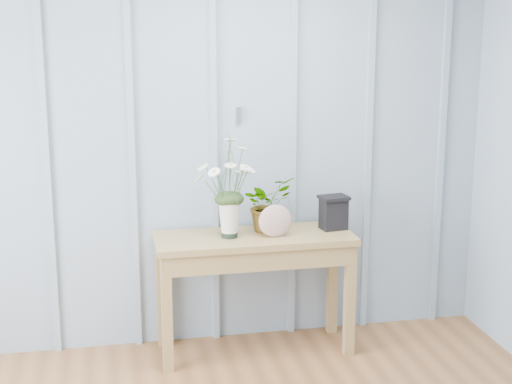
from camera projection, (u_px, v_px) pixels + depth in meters
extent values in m
cube|color=#8EA2B6|center=(173.00, 149.00, 4.77)|extent=(4.00, 0.01, 2.50)
cube|color=silver|center=(239.00, 115.00, 4.79)|extent=(0.03, 0.01, 0.10)
cube|color=#889CAE|center=(46.00, 154.00, 4.61)|extent=(0.04, 0.03, 2.50)
cube|color=#889CAE|center=(132.00, 151.00, 4.71)|extent=(0.04, 0.03, 2.50)
cube|color=#889CAE|center=(214.00, 148.00, 4.81)|extent=(0.04, 0.03, 2.50)
cube|color=#889CAE|center=(293.00, 145.00, 4.91)|extent=(0.04, 0.03, 2.50)
cube|color=#889CAE|center=(369.00, 142.00, 5.00)|extent=(0.04, 0.03, 2.50)
cube|color=#889CAE|center=(442.00, 140.00, 5.10)|extent=(0.04, 0.03, 2.50)
cube|color=olive|center=(254.00, 238.00, 4.74)|extent=(1.20, 0.45, 0.04)
cube|color=olive|center=(254.00, 251.00, 4.76)|extent=(1.13, 0.42, 0.12)
cube|color=olive|center=(167.00, 314.00, 4.55)|extent=(0.06, 0.06, 0.71)
cube|color=olive|center=(350.00, 300.00, 4.76)|extent=(0.06, 0.06, 0.71)
cube|color=olive|center=(162.00, 293.00, 4.89)|extent=(0.06, 0.06, 0.71)
cube|color=olive|center=(332.00, 281.00, 5.11)|extent=(0.06, 0.06, 0.71)
cylinder|color=black|center=(230.00, 232.00, 4.69)|extent=(0.10, 0.10, 0.06)
cone|color=silver|center=(229.00, 217.00, 4.67)|extent=(0.17, 0.17, 0.23)
ellipsoid|color=#1F3515|center=(229.00, 199.00, 4.64)|extent=(0.18, 0.15, 0.09)
imported|color=#1F3515|center=(267.00, 204.00, 4.80)|extent=(0.39, 0.38, 0.34)
ellipsoid|color=#8A464F|center=(275.00, 221.00, 4.67)|extent=(0.20, 0.06, 0.20)
cube|color=black|center=(333.00, 214.00, 4.85)|extent=(0.17, 0.13, 0.19)
cube|color=black|center=(334.00, 198.00, 4.82)|extent=(0.19, 0.16, 0.02)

